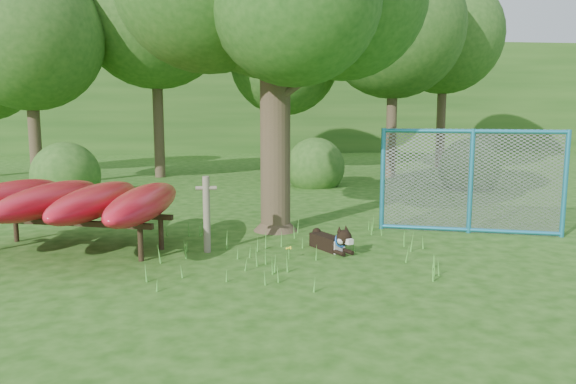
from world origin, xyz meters
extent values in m
plane|color=#1A450D|center=(0.00, 0.00, 0.00)|extent=(80.00, 80.00, 0.00)
cylinder|color=#3B2F20|center=(0.15, 2.81, 2.27)|extent=(0.69, 0.69, 4.54)
cone|color=#3B2F20|center=(0.15, 2.81, 0.23)|extent=(1.03, 1.03, 0.45)
cylinder|color=#3B2F20|center=(0.68, 2.70, 2.91)|extent=(1.29, 0.34, 0.97)
cylinder|color=#3B2F20|center=(-0.26, 3.08, 3.27)|extent=(0.89, 0.82, 0.93)
cylinder|color=#69614F|center=(-1.15, 1.27, 0.64)|extent=(0.12, 0.12, 1.27)
cylinder|color=#69614F|center=(-1.15, 1.27, 1.08)|extent=(0.34, 0.07, 0.07)
cylinder|color=black|center=(-2.17, 0.83, 0.27)|extent=(0.11, 0.11, 0.54)
cylinder|color=black|center=(-4.58, 2.45, 0.27)|extent=(0.11, 0.11, 0.54)
cylinder|color=black|center=(-1.93, 1.54, 0.27)|extent=(0.11, 0.11, 0.54)
cube|color=black|center=(-3.49, 1.28, 0.56)|extent=(3.08, 1.12, 0.09)
cube|color=black|center=(-3.25, 1.99, 0.56)|extent=(3.08, 1.12, 0.09)
ellipsoid|color=red|center=(-4.60, 2.05, 0.86)|extent=(1.55, 3.31, 0.52)
ellipsoid|color=red|center=(-3.78, 1.78, 0.86)|extent=(1.45, 3.32, 0.52)
ellipsoid|color=red|center=(-2.97, 1.50, 0.86)|extent=(1.35, 3.31, 0.52)
ellipsoid|color=red|center=(-2.15, 1.22, 0.86)|extent=(1.24, 3.31, 0.52)
cube|color=black|center=(0.87, 1.22, 0.12)|extent=(0.52, 0.73, 0.24)
cube|color=silver|center=(0.99, 0.95, 0.11)|extent=(0.26, 0.22, 0.22)
sphere|color=black|center=(1.07, 0.79, 0.30)|extent=(0.26, 0.26, 0.26)
cube|color=silver|center=(1.12, 0.69, 0.26)|extent=(0.15, 0.17, 0.09)
sphere|color=silver|center=(1.01, 0.74, 0.26)|extent=(0.12, 0.12, 0.12)
sphere|color=silver|center=(1.15, 0.81, 0.26)|extent=(0.12, 0.12, 0.12)
cone|color=black|center=(0.99, 0.80, 0.43)|extent=(0.11, 0.12, 0.12)
cone|color=black|center=(1.12, 0.86, 0.43)|extent=(0.13, 0.14, 0.12)
cylinder|color=black|center=(0.98, 0.78, 0.05)|extent=(0.19, 0.30, 0.07)
cylinder|color=black|center=(1.14, 0.86, 0.05)|extent=(0.19, 0.30, 0.07)
sphere|color=black|center=(0.76, 1.58, 0.22)|extent=(0.16, 0.16, 0.16)
torus|color=blue|center=(1.04, 0.86, 0.24)|extent=(0.25, 0.17, 0.25)
cylinder|color=teal|center=(2.26, 2.71, 1.00)|extent=(0.11, 0.11, 1.99)
cylinder|color=teal|center=(3.83, 2.15, 1.00)|extent=(0.11, 0.11, 1.99)
cylinder|color=teal|center=(5.39, 1.59, 1.00)|extent=(0.11, 0.11, 1.99)
cylinder|color=teal|center=(3.83, 2.15, 1.95)|extent=(3.16, 1.19, 0.08)
cylinder|color=teal|center=(3.83, 2.15, 0.06)|extent=(3.16, 1.19, 0.08)
plane|color=gray|center=(3.83, 2.15, 1.00)|extent=(3.13, 1.12, 3.32)
cylinder|color=#499831|center=(0.15, 0.67, 0.09)|extent=(0.02, 0.02, 0.18)
sphere|color=yellow|center=(0.15, 0.67, 0.18)|extent=(0.03, 0.03, 0.03)
sphere|color=yellow|center=(0.18, 0.70, 0.18)|extent=(0.03, 0.03, 0.03)
sphere|color=yellow|center=(0.12, 0.69, 0.17)|extent=(0.03, 0.03, 0.03)
sphere|color=yellow|center=(0.18, 0.65, 0.18)|extent=(0.03, 0.03, 0.03)
sphere|color=yellow|center=(0.14, 0.65, 0.18)|extent=(0.03, 0.03, 0.03)
cylinder|color=#3B2F20|center=(-6.50, 10.00, 2.10)|extent=(0.36, 0.36, 4.20)
sphere|color=#265019|center=(-6.50, 10.00, 4.50)|extent=(4.40, 4.40, 4.40)
cylinder|color=#3B2F20|center=(-3.00, 12.00, 2.62)|extent=(0.36, 0.36, 5.25)
sphere|color=#265019|center=(-3.00, 12.00, 5.62)|extent=(5.20, 5.20, 5.20)
cylinder|color=#3B2F20|center=(1.50, 13.00, 1.92)|extent=(0.36, 0.36, 3.85)
sphere|color=#265019|center=(1.50, 13.00, 4.12)|extent=(4.00, 4.00, 4.00)
cylinder|color=#3B2F20|center=(5.00, 11.00, 2.38)|extent=(0.36, 0.36, 4.76)
sphere|color=#265019|center=(5.00, 11.00, 5.10)|extent=(4.80, 4.80, 4.80)
cylinder|color=#3B2F20|center=(8.00, 14.00, 2.45)|extent=(0.36, 0.36, 4.90)
sphere|color=#265019|center=(8.00, 14.00, 5.25)|extent=(4.60, 4.60, 4.60)
sphere|color=#265019|center=(-5.00, 7.50, 0.00)|extent=(1.80, 1.80, 1.80)
sphere|color=#265019|center=(6.50, 8.00, 0.00)|extent=(1.80, 1.80, 1.80)
sphere|color=#265019|center=(2.00, 9.00, 0.00)|extent=(1.80, 1.80, 1.80)
cube|color=#265019|center=(0.00, 28.00, 3.00)|extent=(80.00, 12.00, 6.00)
camera|label=1|loc=(-0.91, -7.94, 2.37)|focal=35.00mm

